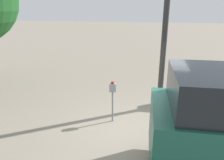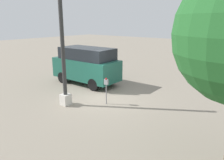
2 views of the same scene
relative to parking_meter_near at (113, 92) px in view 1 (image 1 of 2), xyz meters
name	(u,v)px [view 1 (image 1 of 2)]	position (x,y,z in m)	size (l,w,h in m)	color
ground_plane	(130,131)	(0.63, -0.51, -1.01)	(80.00, 80.00, 0.00)	gray
parking_meter_near	(113,92)	(0.00, 0.00, 0.00)	(0.21, 0.14, 1.36)	gray
lamp_post	(164,47)	(1.52, 1.33, 1.19)	(0.44, 0.44, 5.95)	beige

